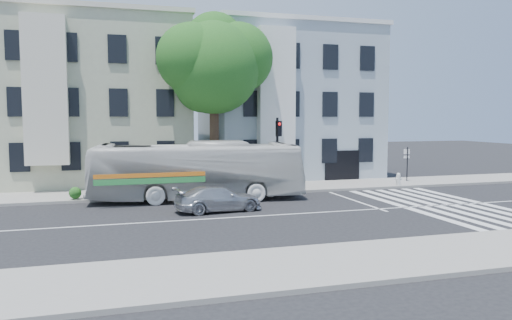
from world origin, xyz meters
name	(u,v)px	position (x,y,z in m)	size (l,w,h in m)	color
ground	(253,216)	(0.00, 0.00, 0.00)	(120.00, 120.00, 0.00)	black
sidewalk_far	(216,190)	(0.00, 8.00, 0.07)	(80.00, 4.00, 0.15)	gray
sidewalk_near	(326,264)	(0.00, -8.00, 0.07)	(80.00, 4.00, 0.15)	gray
building_left	(96,103)	(-7.00, 15.00, 5.50)	(12.00, 10.00, 11.00)	#A4A78C
building_right	(286,104)	(7.00, 15.00, 5.50)	(12.00, 10.00, 11.00)	#98A6B5
street_tree	(214,63)	(0.06, 8.74, 7.83)	(7.30, 5.90, 11.10)	#2D2116
bus	(197,171)	(-1.65, 5.20, 1.61)	(11.54, 2.70, 3.22)	silver
sedan	(218,199)	(-1.23, 1.70, 0.61)	(4.22, 1.72, 1.22)	#B7B8BF
hedge	(156,190)	(-3.76, 6.39, 0.50)	(8.50, 0.84, 0.70)	#246320
traffic_signal	(278,145)	(3.39, 6.35, 2.90)	(0.46, 0.54, 4.49)	black
fire_hydrant	(398,179)	(11.57, 6.30, 0.57)	(0.45, 0.26, 0.81)	silver
far_sign_pole	(407,159)	(13.35, 8.10, 1.65)	(0.43, 0.18, 2.35)	black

